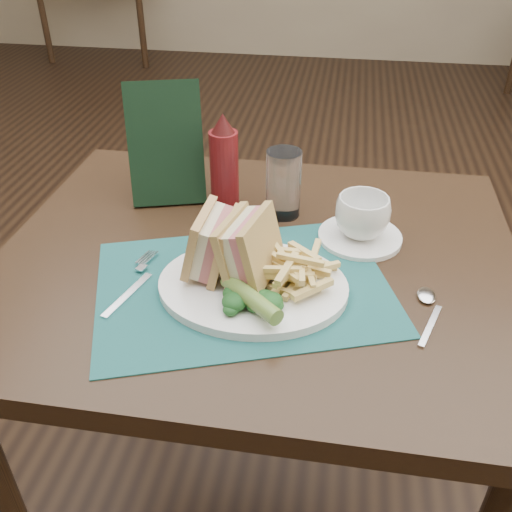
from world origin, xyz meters
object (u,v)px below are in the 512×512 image
Objects in this scene: placemat at (243,286)px; drinking_glass at (283,184)px; plate at (253,286)px; sandwich_half_b at (237,245)px; sandwich_half_a at (199,241)px; saucer at (360,237)px; ketchup_bottle at (224,160)px; table_main at (257,400)px; table_bg_left at (106,6)px; coffee_cup at (362,216)px; check_presenter at (166,144)px.

drinking_glass reaches higher than placemat.
plate is 0.07m from sandwich_half_b.
saucer is (0.26, 0.16, -0.07)m from sandwich_half_a.
ketchup_bottle reaches higher than plate.
sandwich_half_a is (-0.08, -0.08, 0.45)m from table_main.
plate reaches higher than placemat.
table_bg_left is 4.27m from coffee_cup.
check_presenter is (-0.38, 0.10, 0.07)m from coffee_cup.
plate is (0.01, -0.10, 0.38)m from table_main.
placemat reaches higher than table_bg_left.
placemat is at bearing -97.90° from drinking_glass.
table_main is 0.39m from placemat.
table_bg_left is 8.29× the size of sandwich_half_a.
sandwich_half_b reaches higher than table_main.
saucer reaches higher than table_main.
sandwich_half_b is at bearing -2.33° from sandwich_half_a.
ketchup_bottle is (-0.08, 0.26, 0.09)m from placemat.
placemat is (-0.01, -0.10, 0.38)m from table_main.
ketchup_bottle is at bearing -20.92° from check_presenter.
table_bg_left is at bearing 114.96° from placemat.
sandwich_half_a is 0.58× the size of ketchup_bottle.
check_presenter is at bearing 139.15° from sandwich_half_b.
table_bg_left is at bearing 113.52° from plate.
ketchup_bottle is 0.79× the size of check_presenter.
check_presenter is (-0.21, 0.18, 0.49)m from table_main.
sandwich_half_a is at bearing -171.23° from sandwich_half_b.
table_main is 6.00× the size of saucer.
sandwich_half_a reaches higher than table_bg_left.
sandwich_half_b is 0.87× the size of drinking_glass.
plate is at bearing -84.80° from table_main.
placemat is at bearing -136.63° from saucer.
table_bg_left is 4.36m from plate.
ketchup_bottle is (-0.10, 0.27, 0.08)m from plate.
sandwich_half_b reaches higher than sandwich_half_a.
table_bg_left is 4.84× the size of ketchup_bottle.
saucer is 0.81× the size of ketchup_bottle.
sandwich_half_b is (-0.01, 0.01, 0.07)m from placemat.
sandwich_half_b is at bearing -140.03° from saucer.
table_bg_left is at bearing 118.17° from coffee_cup.
plate is 0.26m from drinking_glass.
coffee_cup is 0.29m from ketchup_bottle.
saucer is (0.17, 0.18, -0.00)m from plate.
plate is 0.11m from sandwich_half_a.
saucer is (2.01, -3.75, 0.38)m from table_bg_left.
check_presenter reaches higher than ketchup_bottle.
coffee_cup is 0.16m from drinking_glass.
placemat is 1.54× the size of plate.
plate is (1.84, -3.93, 0.38)m from table_bg_left.
ketchup_bottle is at bearing -64.54° from table_bg_left.
coffee_cup is at bearing 0.00° from saucer.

